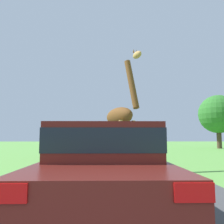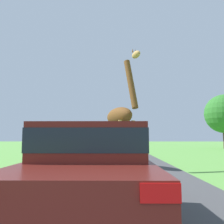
{
  "view_description": "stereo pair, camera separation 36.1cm",
  "coord_description": "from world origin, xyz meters",
  "px_view_note": "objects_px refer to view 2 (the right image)",
  "views": [
    {
      "loc": [
        0.3,
        0.42,
        1.37
      ],
      "look_at": [
        0.54,
        11.54,
        2.56
      ],
      "focal_mm": 38.0,
      "sensor_mm": 36.0,
      "label": 1
    },
    {
      "loc": [
        0.66,
        0.42,
        1.37
      ],
      "look_at": [
        0.54,
        11.54,
        2.56
      ],
      "focal_mm": 38.0,
      "sensor_mm": 36.0,
      "label": 2
    }
  ],
  "objects_px": {
    "car_queue_right": "(104,143)",
    "tree_far_right": "(224,114)",
    "giraffe_near_road": "(120,117)",
    "car_queue_left": "(89,144)",
    "car_far_ahead": "(81,148)",
    "car_lead_maroon": "(92,167)"
  },
  "relations": [
    {
      "from": "car_queue_right",
      "to": "tree_far_right",
      "type": "distance_m",
      "value": 15.23
    },
    {
      "from": "giraffe_near_road",
      "to": "tree_far_right",
      "type": "xyz_separation_m",
      "value": [
        13.29,
        18.22,
        1.92
      ]
    },
    {
      "from": "giraffe_near_road",
      "to": "car_queue_left",
      "type": "distance_m",
      "value": 10.67
    },
    {
      "from": "car_queue_right",
      "to": "car_far_ahead",
      "type": "relative_size",
      "value": 1.1
    },
    {
      "from": "giraffe_near_road",
      "to": "car_queue_right",
      "type": "bearing_deg",
      "value": -110.42
    },
    {
      "from": "car_lead_maroon",
      "to": "car_queue_right",
      "type": "bearing_deg",
      "value": 91.98
    },
    {
      "from": "giraffe_near_road",
      "to": "car_far_ahead",
      "type": "height_order",
      "value": "giraffe_near_road"
    },
    {
      "from": "car_queue_left",
      "to": "car_lead_maroon",
      "type": "bearing_deg",
      "value": -83.6
    },
    {
      "from": "car_lead_maroon",
      "to": "car_queue_left",
      "type": "distance_m",
      "value": 17.02
    },
    {
      "from": "car_lead_maroon",
      "to": "car_queue_left",
      "type": "relative_size",
      "value": 0.96
    },
    {
      "from": "giraffe_near_road",
      "to": "car_lead_maroon",
      "type": "bearing_deg",
      "value": 59.01
    },
    {
      "from": "car_queue_right",
      "to": "car_queue_left",
      "type": "height_order",
      "value": "car_queue_left"
    },
    {
      "from": "car_queue_right",
      "to": "tree_far_right",
      "type": "relative_size",
      "value": 0.66
    },
    {
      "from": "car_far_ahead",
      "to": "tree_far_right",
      "type": "bearing_deg",
      "value": 41.35
    },
    {
      "from": "car_lead_maroon",
      "to": "car_far_ahead",
      "type": "relative_size",
      "value": 1.13
    },
    {
      "from": "car_lead_maroon",
      "to": "car_queue_right",
      "type": "relative_size",
      "value": 1.03
    },
    {
      "from": "car_queue_left",
      "to": "tree_far_right",
      "type": "xyz_separation_m",
      "value": [
        15.86,
        7.98,
        3.47
      ]
    },
    {
      "from": "giraffe_near_road",
      "to": "car_queue_right",
      "type": "distance_m",
      "value": 18.2
    },
    {
      "from": "car_far_ahead",
      "to": "tree_far_right",
      "type": "relative_size",
      "value": 0.6
    },
    {
      "from": "car_lead_maroon",
      "to": "car_queue_right",
      "type": "distance_m",
      "value": 24.75
    },
    {
      "from": "car_lead_maroon",
      "to": "car_far_ahead",
      "type": "bearing_deg",
      "value": 99.13
    },
    {
      "from": "car_far_ahead",
      "to": "car_queue_left",
      "type": "bearing_deg",
      "value": 91.19
    }
  ]
}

